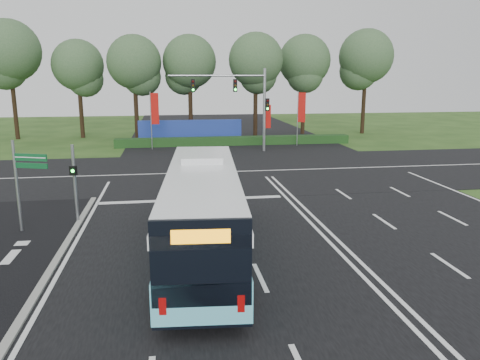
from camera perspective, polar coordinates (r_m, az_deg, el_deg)
name	(u,v)px	position (r m, az deg, el deg)	size (l,w,h in m)	color
ground	(313,226)	(20.70, 8.83, -5.54)	(120.00, 120.00, 0.00)	#254617
road_main	(313,225)	(20.69, 8.83, -5.48)	(20.00, 120.00, 0.04)	black
road_cross	(260,171)	(31.97, 2.45, 1.10)	(120.00, 14.00, 0.05)	black
kerb_strip	(54,265)	(17.44, -21.75, -9.62)	(0.25, 18.00, 0.12)	gray
city_bus	(203,210)	(16.79, -4.56, -3.64)	(3.36, 11.95, 3.39)	#63CFE5
pedestrian_signal	(75,181)	(21.61, -19.52, -0.10)	(0.33, 0.42, 3.49)	gray
street_sign	(23,175)	(20.90, -24.91, 0.54)	(1.44, 0.56, 3.87)	gray
banner_flag_left	(154,112)	(41.74, -10.47, 8.10)	(0.74, 0.20, 5.05)	gray
banner_flag_mid	(267,119)	(42.71, 3.36, 7.46)	(0.57, 0.19, 3.93)	gray
banner_flag_right	(301,111)	(43.49, 7.40, 8.36)	(0.69, 0.35, 5.03)	gray
traffic_light_gantry	(244,97)	(39.77, 0.43, 10.11)	(8.41, 0.28, 7.00)	gray
hedge	(235,141)	(44.07, -0.66, 4.78)	(22.00, 1.20, 0.80)	#193B15
blue_hoarding	(190,131)	(46.09, -6.06, 5.93)	(10.00, 0.30, 2.20)	navy
eucalyptus_row	(195,59)	(50.18, -5.53, 14.46)	(43.22, 8.36, 11.92)	black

